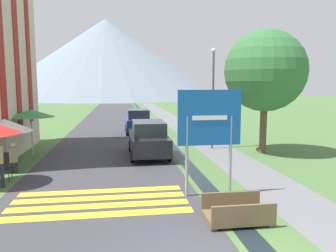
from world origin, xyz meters
TOP-DOWN VIEW (x-y plane):
  - ground_plane at (0.00, 20.00)m, footprint 160.00×160.00m
  - road at (-2.50, 30.00)m, footprint 6.40×60.00m
  - footpath at (3.60, 30.00)m, footprint 2.20×60.00m
  - drainage_channel at (1.20, 30.00)m, footprint 0.60×60.00m
  - crosswalk_marking at (-2.50, 4.13)m, footprint 5.44×2.54m
  - mountain_distant at (-5.45, 94.59)m, footprint 66.58×66.58m
  - road_sign at (1.02, 4.27)m, footprint 2.09×0.11m
  - footbridge at (1.20, 2.09)m, footprint 1.70×1.10m
  - parked_car_near at (-0.40, 10.56)m, footprint 1.93×4.34m
  - parked_car_far at (-0.44, 18.81)m, footprint 1.91×3.93m
  - cafe_chair_middle at (-6.57, 8.40)m, footprint 0.40×0.40m
  - cafe_chair_near_left at (-6.20, 6.98)m, footprint 0.40×0.40m
  - cafe_umbrella_middle_white at (-6.77, 8.99)m, footprint 2.33×2.33m
  - cafe_umbrella_rear_green at (-6.32, 11.56)m, footprint 2.35×2.35m
  - person_seated_near at (-6.22, 8.14)m, footprint 0.32×0.32m
  - streetlamp at (3.42, 12.12)m, footprint 0.28×0.28m
  - tree_by_path at (5.73, 10.45)m, footprint 4.26×4.26m

SIDE VIEW (x-z plane):
  - ground_plane at x=0.00m, z-range 0.00..0.00m
  - drainage_channel at x=1.20m, z-range 0.00..0.00m
  - road at x=-2.50m, z-range 0.00..0.01m
  - footpath at x=3.60m, z-range 0.00..0.01m
  - crosswalk_marking at x=-2.50m, z-range 0.00..0.01m
  - footbridge at x=1.20m, z-range -0.10..0.55m
  - cafe_chair_middle at x=-6.57m, z-range 0.09..0.94m
  - cafe_chair_near_left at x=-6.20m, z-range 0.09..0.94m
  - person_seated_near at x=-6.22m, z-range 0.07..1.35m
  - parked_car_far at x=-0.44m, z-range 0.00..1.82m
  - parked_car_near at x=-0.40m, z-range 0.00..1.82m
  - cafe_umbrella_middle_white at x=-6.77m, z-range 0.82..3.00m
  - cafe_umbrella_rear_green at x=-6.32m, z-range 1.00..3.40m
  - road_sign at x=1.02m, z-range 0.57..4.05m
  - streetlamp at x=3.42m, z-range 0.49..6.18m
  - tree_by_path at x=5.73m, z-range 1.11..7.61m
  - mountain_distant at x=-5.45m, z-range 0.00..22.99m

